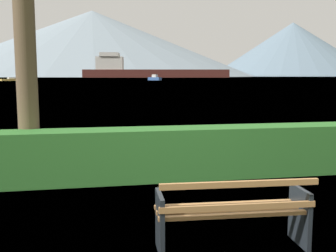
{
  "coord_description": "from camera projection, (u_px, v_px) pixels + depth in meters",
  "views": [
    {
      "loc": [
        -1.53,
        -4.21,
        1.98
      ],
      "look_at": [
        0.0,
        3.92,
        0.92
      ],
      "focal_mm": 42.86,
      "sensor_mm": 36.0,
      "label": 1
    }
  ],
  "objects": [
    {
      "name": "ground_plane",
      "position": [
        230.0,
        247.0,
        4.64
      ],
      "size": [
        1400.0,
        1400.0,
        0.0
      ],
      "primitive_type": "plane",
      "color": "#567A38"
    },
    {
      "name": "distant_hills",
      "position": [
        31.0,
        43.0,
        513.36
      ],
      "size": [
        912.03,
        435.29,
        85.96
      ],
      "color": "gray",
      "rests_on": "ground_plane"
    },
    {
      "name": "sailboat_mid",
      "position": [
        12.0,
        80.0,
        135.25
      ],
      "size": [
        7.63,
        5.6,
        1.17
      ],
      "color": "gold",
      "rests_on": "water_surface"
    },
    {
      "name": "water_surface",
      "position": [
        94.0,
        78.0,
        303.42
      ],
      "size": [
        620.0,
        620.0,
        0.0
      ],
      "primitive_type": "plane",
      "color": "#7A99A8",
      "rests_on": "ground_plane"
    },
    {
      "name": "fishing_boat_near",
      "position": [
        155.0,
        78.0,
        146.12
      ],
      "size": [
        4.85,
        4.9,
        2.17
      ],
      "color": "#335693",
      "rests_on": "water_surface"
    },
    {
      "name": "cargo_ship_large",
      "position": [
        145.0,
        71.0,
        303.92
      ],
      "size": [
        110.34,
        33.41,
        18.6
      ],
      "color": "#471E19",
      "rests_on": "water_surface"
    },
    {
      "name": "hedge_row",
      "position": [
        175.0,
        153.0,
        7.7
      ],
      "size": [
        7.41,
        0.75,
        0.98
      ],
      "primitive_type": "cube",
      "color": "#2D6B28",
      "rests_on": "ground_plane"
    },
    {
      "name": "park_bench",
      "position": [
        233.0,
        213.0,
        4.53
      ],
      "size": [
        1.76,
        0.66,
        0.87
      ],
      "color": "#A0703F",
      "rests_on": "ground_plane"
    }
  ]
}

